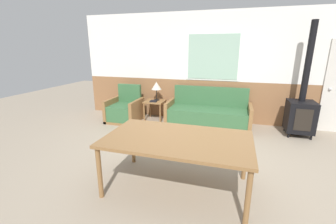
% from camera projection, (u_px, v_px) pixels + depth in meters
% --- Properties ---
extents(ground_plane, '(16.00, 16.00, 0.00)m').
position_uv_depth(ground_plane, '(197.00, 170.00, 3.52)').
color(ground_plane, gray).
extents(wall_back, '(7.20, 0.09, 2.70)m').
position_uv_depth(wall_back, '(217.00, 68.00, 5.56)').
color(wall_back, '#8E603D').
rests_on(wall_back, ground_plane).
extents(couch, '(1.99, 0.79, 0.91)m').
position_uv_depth(couch, '(208.00, 115.00, 5.46)').
color(couch, olive).
rests_on(couch, ground_plane).
extents(armchair, '(0.79, 0.80, 0.91)m').
position_uv_depth(armchair, '(125.00, 111.00, 5.83)').
color(armchair, olive).
rests_on(armchair, ground_plane).
extents(side_table, '(0.50, 0.50, 0.52)m').
position_uv_depth(side_table, '(155.00, 104.00, 5.86)').
color(side_table, olive).
rests_on(side_table, ground_plane).
extents(table_lamp, '(0.26, 0.26, 0.48)m').
position_uv_depth(table_lamp, '(156.00, 86.00, 5.81)').
color(table_lamp, black).
rests_on(table_lamp, side_table).
extents(book_stack, '(0.17, 0.17, 0.03)m').
position_uv_depth(book_stack, '(154.00, 101.00, 5.74)').
color(book_stack, black).
rests_on(book_stack, side_table).
extents(dining_table, '(1.87, 1.08, 0.73)m').
position_uv_depth(dining_table, '(178.00, 142.00, 2.90)').
color(dining_table, olive).
rests_on(dining_table, ground_plane).
extents(wood_stove, '(0.53, 0.55, 2.37)m').
position_uv_depth(wood_stove, '(301.00, 110.00, 4.78)').
color(wood_stove, black).
rests_on(wood_stove, ground_plane).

